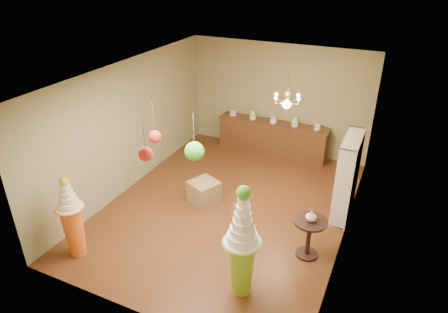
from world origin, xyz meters
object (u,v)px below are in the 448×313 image
at_px(round_table, 309,233).
at_px(pedestal_green, 242,253).
at_px(sideboard, 272,137).
at_px(pedestal_orange, 73,225).

bearing_deg(round_table, pedestal_green, -119.99).
bearing_deg(sideboard, round_table, -62.33).
xyz_separation_m(pedestal_green, pedestal_orange, (-3.12, -0.44, -0.13)).
height_order(pedestal_orange, round_table, pedestal_orange).
distance_m(pedestal_green, sideboard, 5.27).
relative_size(pedestal_orange, sideboard, 0.54).
bearing_deg(pedestal_green, round_table, 60.01).
bearing_deg(pedestal_orange, pedestal_green, 7.99).
bearing_deg(pedestal_orange, sideboard, 71.13).
xyz_separation_m(pedestal_green, round_table, (0.77, 1.34, -0.30)).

